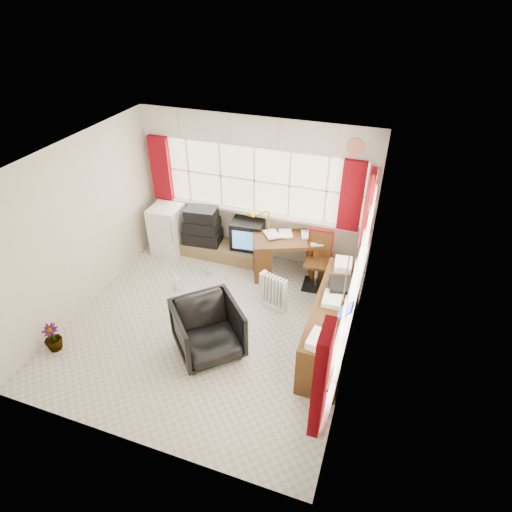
{
  "coord_description": "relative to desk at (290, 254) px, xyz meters",
  "views": [
    {
      "loc": [
        2.17,
        -4.16,
        4.36
      ],
      "look_at": [
        0.52,
        0.55,
        0.98
      ],
      "focal_mm": 30.0,
      "sensor_mm": 36.0,
      "label": 1
    }
  ],
  "objects": [
    {
      "name": "ground",
      "position": [
        -0.76,
        -1.61,
        -0.39
      ],
      "size": [
        4.0,
        4.0,
        0.0
      ],
      "primitive_type": "plane",
      "color": "beige",
      "rests_on": "ground"
    },
    {
      "name": "room_walls",
      "position": [
        -0.76,
        -1.61,
        1.11
      ],
      "size": [
        4.0,
        4.0,
        4.0
      ],
      "color": "beige",
      "rests_on": "ground"
    },
    {
      "name": "window_back",
      "position": [
        -0.76,
        0.33,
        0.55
      ],
      "size": [
        3.7,
        0.12,
        3.6
      ],
      "color": "#FFEFC9",
      "rests_on": "room_walls"
    },
    {
      "name": "window_right",
      "position": [
        1.19,
        -1.61,
        0.55
      ],
      "size": [
        0.12,
        3.7,
        3.6
      ],
      "color": "#FFEFC9",
      "rests_on": "room_walls"
    },
    {
      "name": "curtains",
      "position": [
        0.17,
        -0.69,
        1.06
      ],
      "size": [
        3.83,
        3.83,
        1.15
      ],
      "color": "maroon",
      "rests_on": "room_walls"
    },
    {
      "name": "overhead_cabinets",
      "position": [
        0.22,
        -0.63,
        1.86
      ],
      "size": [
        3.98,
        3.98,
        0.48
      ],
      "color": "beige",
      "rests_on": "room_walls"
    },
    {
      "name": "desk",
      "position": [
        0.0,
        0.0,
        0.0
      ],
      "size": [
        1.35,
        1.02,
        0.74
      ],
      "color": "#4B3011",
      "rests_on": "ground"
    },
    {
      "name": "desk_lamp",
      "position": [
        -0.39,
        0.02,
        0.63
      ],
      "size": [
        0.19,
        0.17,
        0.45
      ],
      "color": "#DDA009",
      "rests_on": "desk"
    },
    {
      "name": "task_chair",
      "position": [
        0.5,
        -0.11,
        0.12
      ],
      "size": [
        0.43,
        0.45,
        0.97
      ],
      "color": "black",
      "rests_on": "ground"
    },
    {
      "name": "office_chair",
      "position": [
        -0.54,
        -2.09,
        -0.01
      ],
      "size": [
        1.17,
        1.17,
        0.77
      ],
      "primitive_type": "imported",
      "rotation": [
        0.0,
        0.0,
        0.76
      ],
      "color": "black",
      "rests_on": "ground"
    },
    {
      "name": "radiator",
      "position": [
        0.03,
        -0.94,
        -0.15
      ],
      "size": [
        0.42,
        0.26,
        0.58
      ],
      "color": "white",
      "rests_on": "ground"
    },
    {
      "name": "credenza",
      "position": [
        0.97,
        -1.41,
        -0.0
      ],
      "size": [
        0.5,
        2.0,
        0.85
      ],
      "color": "#4B3011",
      "rests_on": "ground"
    },
    {
      "name": "file_tray",
      "position": [
        0.99,
        -1.15,
        0.42
      ],
      "size": [
        0.35,
        0.41,
        0.12
      ],
      "primitive_type": "cube",
      "rotation": [
        0.0,
        0.0,
        0.22
      ],
      "color": "black",
      "rests_on": "credenza"
    },
    {
      "name": "tv_bench",
      "position": [
        -1.31,
        0.11,
        -0.27
      ],
      "size": [
        1.4,
        0.5,
        0.25
      ],
      "primitive_type": "cube",
      "color": "olive",
      "rests_on": "ground"
    },
    {
      "name": "crt_tv",
      "position": [
        -0.82,
        0.23,
        0.11
      ],
      "size": [
        0.6,
        0.57,
        0.51
      ],
      "color": "black",
      "rests_on": "tv_bench"
    },
    {
      "name": "hifi_stack",
      "position": [
        -1.63,
        0.08,
        0.17
      ],
      "size": [
        0.68,
        0.47,
        0.67
      ],
      "color": "black",
      "rests_on": "tv_bench"
    },
    {
      "name": "mini_fridge",
      "position": [
        -2.28,
        -0.04,
        0.05
      ],
      "size": [
        0.53,
        0.53,
        0.89
      ],
      "color": "white",
      "rests_on": "ground"
    },
    {
      "name": "spray_bottle_a",
      "position": [
        -1.6,
        -1.04,
        -0.24
      ],
      "size": [
        0.14,
        0.14,
        0.3
      ],
      "primitive_type": "imported",
      "rotation": [
        0.0,
        0.0,
        0.29
      ],
      "color": "silver",
      "rests_on": "ground"
    },
    {
      "name": "spray_bottle_b",
      "position": [
        -1.28,
        -0.51,
        -0.31
      ],
      "size": [
        0.09,
        0.1,
        0.17
      ],
      "primitive_type": "imported",
      "rotation": [
        0.0,
        0.0,
        -0.26
      ],
      "color": "#8ACEC4",
      "rests_on": "ground"
    },
    {
      "name": "flower_vase",
      "position": [
        -2.56,
        -2.76,
        -0.18
      ],
      "size": [
        0.27,
        0.27,
        0.42
      ],
      "primitive_type": "imported",
      "rotation": [
        0.0,
        0.0,
        0.15
      ],
      "color": "black",
      "rests_on": "ground"
    }
  ]
}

